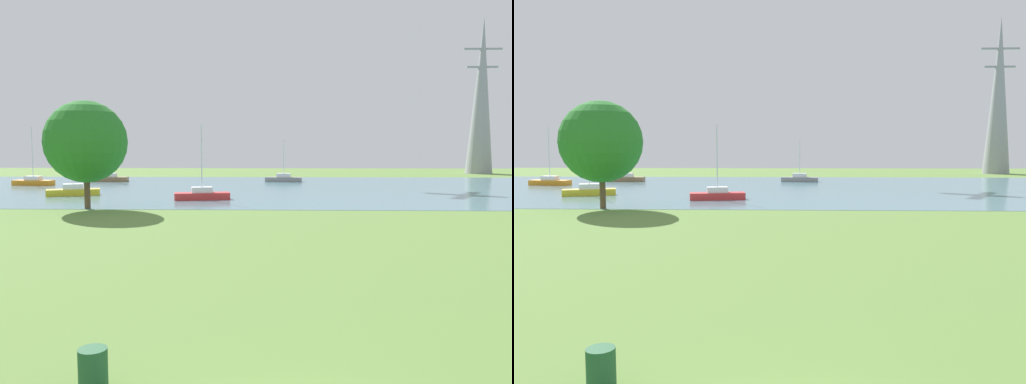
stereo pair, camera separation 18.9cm
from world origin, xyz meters
TOP-DOWN VIEW (x-y plane):
  - ground_plane at (0.00, 22.00)m, footprint 160.00×160.00m
  - litter_bin at (-3.83, 2.27)m, footprint 0.56×0.56m
  - water_surface at (0.00, 50.00)m, footprint 140.00×40.00m
  - sailboat_gray at (1.12, 60.14)m, footprint 4.92×1.94m
  - sailboat_yellow at (-19.27, 40.56)m, footprint 5.02×3.05m
  - sailboat_brown at (-21.92, 59.64)m, footprint 4.87×1.74m
  - sailboat_orange at (-29.02, 53.08)m, footprint 4.95×2.08m
  - sailboat_red at (-6.54, 37.26)m, footprint 5.00×2.43m
  - tree_west_far at (-14.22, 30.48)m, footprint 6.08×6.08m
  - electricity_pylon at (35.15, 81.85)m, footprint 6.40×4.40m

SIDE VIEW (x-z plane):
  - ground_plane at x=0.00m, z-range 0.00..0.00m
  - water_surface at x=0.00m, z-range 0.00..0.02m
  - litter_bin at x=-3.83m, z-range 0.00..0.80m
  - sailboat_gray at x=1.12m, z-range -2.32..3.21m
  - sailboat_red at x=-6.54m, z-range -2.79..3.70m
  - sailboat_orange at x=-29.02m, z-range -3.04..3.96m
  - sailboat_yellow at x=-19.27m, z-range -3.05..3.98m
  - sailboat_brown at x=-21.92m, z-range -3.55..4.50m
  - tree_west_far at x=-14.22m, z-range 0.97..9.02m
  - electricity_pylon at x=35.15m, z-range 0.01..26.33m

